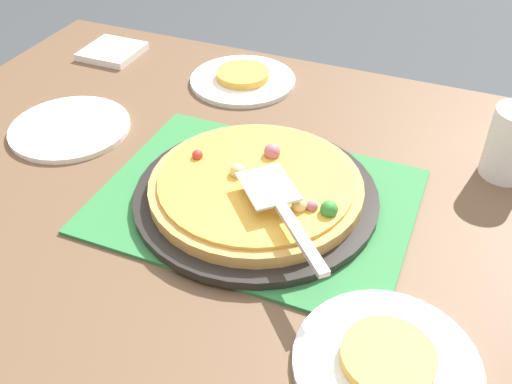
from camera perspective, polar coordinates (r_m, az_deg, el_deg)
The scene contains 12 objects.
dining_table at distance 0.98m, azimuth 0.00°, elevation -5.89°, with size 1.40×1.00×0.75m.
placemat at distance 0.91m, azimuth 0.00°, elevation -0.84°, with size 0.48×0.36×0.01m, color #2D753D.
pizza_pan at distance 0.90m, azimuth 0.00°, elevation -0.35°, with size 0.38×0.38×0.01m, color black.
pizza at distance 0.89m, azimuth 0.06°, elevation 0.65°, with size 0.33×0.33×0.05m.
plate_near_left at distance 0.72m, azimuth 12.75°, elevation -16.23°, with size 0.22×0.22×0.01m, color white.
plate_far_right at distance 1.23m, azimuth -1.31°, elevation 10.96°, with size 0.22×0.22×0.01m, color white.
plate_side at distance 1.13m, azimuth -17.87°, elevation 6.04°, with size 0.22×0.22×0.01m, color white.
served_slice_left at distance 0.71m, azimuth 12.90°, elevation -15.63°, with size 0.11×0.11×0.02m, color #EAB747.
served_slice_right at distance 1.23m, azimuth -1.32°, elevation 11.50°, with size 0.11×0.11×0.02m, color gold.
cup_far at distance 1.02m, azimuth 23.96°, elevation 4.41°, with size 0.08×0.08×0.12m, color white.
pizza_server at distance 0.80m, azimuth 2.48°, elevation -1.43°, with size 0.19×0.20×0.01m.
napkin_stack at distance 1.39m, azimuth -13.98°, elevation 13.30°, with size 0.12×0.12×0.02m, color white.
Camera 1 is at (0.27, -0.65, 1.33)m, focal length 40.55 mm.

